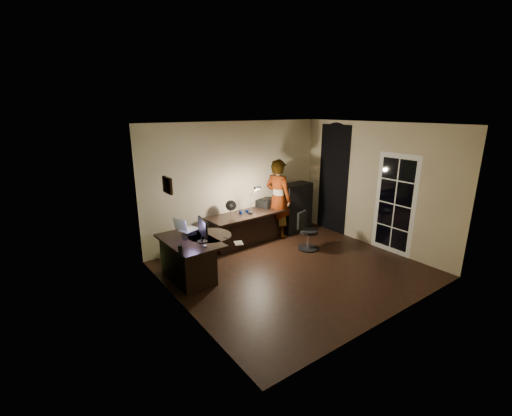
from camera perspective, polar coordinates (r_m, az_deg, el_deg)
floor at (r=6.68m, az=6.41°, el=-10.16°), size 4.50×4.00×0.01m
ceiling at (r=6.00m, az=7.24°, el=13.72°), size 4.50×4.00×0.01m
wall_back at (r=7.76m, az=-3.23°, el=4.27°), size 4.50×0.01×2.70m
wall_front at (r=4.99m, az=22.50°, el=-3.83°), size 4.50×0.01×2.70m
wall_left at (r=5.02m, az=-12.63°, el=-2.80°), size 0.01×4.00×2.70m
wall_right at (r=7.87m, az=19.07°, el=3.57°), size 0.01×4.00×2.70m
green_wall_overlay at (r=5.03m, az=-12.48°, el=-2.77°), size 0.00×4.00×2.70m
arched_doorway at (r=8.56m, az=12.75°, el=4.69°), size 0.01×0.90×2.60m
french_door at (r=7.63m, az=22.11°, el=0.55°), size 0.02×0.92×2.10m
framed_picture at (r=5.31m, az=-14.56°, el=3.70°), size 0.04×0.30×0.25m
desk_left at (r=6.27m, az=-10.86°, el=-8.40°), size 0.84×1.32×0.75m
desk_right at (r=7.71m, az=-1.28°, el=-3.43°), size 1.95×0.77×0.72m
cabinet at (r=8.54m, az=6.57°, el=0.12°), size 0.82×0.44×1.20m
laptop_stand at (r=6.38m, az=-11.07°, el=-3.94°), size 0.22×0.19×0.09m
laptop at (r=6.33m, az=-11.15°, el=-2.57°), size 0.44×0.42×0.24m
monitor at (r=5.94m, az=-9.00°, el=-4.28°), size 0.17×0.46×0.30m
mouse at (r=5.79m, az=-8.48°, el=-6.26°), size 0.07×0.09×0.03m
phone at (r=6.17m, az=-11.78°, el=-5.08°), size 0.08×0.14×0.01m
pen at (r=6.09m, az=-4.73°, el=-5.05°), size 0.05×0.15×0.01m
speaker at (r=5.46m, az=-12.48°, el=-6.98°), size 0.10×0.10×0.19m
notepad at (r=5.87m, az=-2.91°, el=-5.86°), size 0.20×0.23×0.01m
desk_fan at (r=7.42m, az=-4.25°, el=-0.01°), size 0.26×0.21×0.36m
headphones at (r=7.57m, az=-2.02°, el=-0.65°), size 0.22×0.13×0.10m
printer at (r=8.13m, az=1.87°, el=0.90°), size 0.53×0.46×0.20m
desk_lamp at (r=7.42m, az=-0.91°, el=1.51°), size 0.27×0.37×0.73m
office_chair at (r=7.48m, az=8.83°, el=-3.86°), size 0.58×0.58×0.82m
person at (r=7.99m, az=3.70°, el=1.53°), size 0.60×0.76×1.86m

